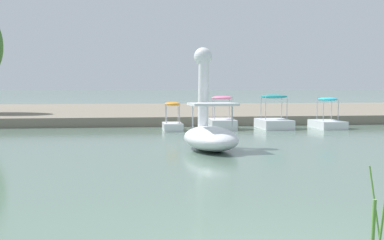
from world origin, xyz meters
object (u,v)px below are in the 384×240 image
Objects in this scene: pedal_boat_teal at (274,120)px; swan_boat at (210,129)px; pedal_boat_orange at (172,122)px; pedal_boat_cyan at (327,120)px; pedal_boat_pink at (222,120)px.

swan_boat is at bearing -120.34° from pedal_boat_teal.
pedal_boat_orange is 7.80m from pedal_boat_cyan.
swan_boat reaches higher than pedal_boat_teal.
pedal_boat_orange is at bearing 94.12° from swan_boat.
swan_boat is 8.12m from pedal_boat_pink.
pedal_boat_orange is 0.72× the size of pedal_boat_teal.
pedal_boat_cyan is (7.80, 0.18, -0.01)m from pedal_boat_orange.
swan_boat reaches higher than pedal_boat_pink.
pedal_boat_teal is at bearing -1.08° from pedal_boat_pink.
pedal_boat_orange is 5.13m from pedal_boat_teal.
pedal_boat_cyan is (2.69, -0.26, -0.05)m from pedal_boat_teal.
swan_boat reaches higher than pedal_boat_orange.
pedal_boat_orange is at bearing -168.95° from pedal_boat_pink.
pedal_boat_orange is 0.78× the size of pedal_boat_cyan.
pedal_boat_pink reaches higher than pedal_boat_cyan.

